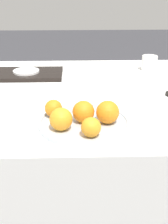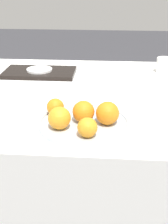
{
  "view_description": "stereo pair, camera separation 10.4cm",
  "coord_description": "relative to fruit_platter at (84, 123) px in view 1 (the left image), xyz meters",
  "views": [
    {
      "loc": [
        -0.16,
        -1.28,
        1.2
      ],
      "look_at": [
        -0.13,
        -0.33,
        0.77
      ],
      "focal_mm": 50.0,
      "sensor_mm": 36.0,
      "label": 1
    },
    {
      "loc": [
        -0.05,
        -1.28,
        1.2
      ],
      "look_at": [
        -0.13,
        -0.33,
        0.77
      ],
      "focal_mm": 50.0,
      "sensor_mm": 36.0,
      "label": 2
    }
  ],
  "objects": [
    {
      "name": "orange_0",
      "position": [
        -0.08,
        -0.05,
        0.04
      ],
      "size": [
        0.07,
        0.07,
        0.07
      ],
      "color": "orange",
      "rests_on": "fruit_platter"
    },
    {
      "name": "orange_2",
      "position": [
        0.08,
        -0.01,
        0.04
      ],
      "size": [
        0.08,
        0.08,
        0.08
      ],
      "color": "orange",
      "rests_on": "fruit_platter"
    },
    {
      "name": "fruit_platter",
      "position": [
        0.0,
        0.0,
        0.0
      ],
      "size": [
        0.31,
        0.31,
        0.02
      ],
      "color": "#B2BCC6",
      "rests_on": "table"
    },
    {
      "name": "serving_tray",
      "position": [
        -0.27,
        0.57,
        0.0
      ],
      "size": [
        0.36,
        0.21,
        0.02
      ],
      "color": "black",
      "rests_on": "table"
    },
    {
      "name": "orange_3",
      "position": [
        -0.11,
        0.05,
        0.03
      ],
      "size": [
        0.06,
        0.06,
        0.06
      ],
      "color": "orange",
      "rests_on": "fruit_platter"
    },
    {
      "name": "orange_1",
      "position": [
        -0.0,
        0.0,
        0.04
      ],
      "size": [
        0.07,
        0.07,
        0.07
      ],
      "color": "orange",
      "rests_on": "fruit_platter"
    },
    {
      "name": "ground_plane",
      "position": [
        0.13,
        0.33,
        -0.73
      ],
      "size": [
        12.0,
        12.0,
        0.0
      ],
      "primitive_type": "plane",
      "color": "#38383D"
    },
    {
      "name": "cup_0",
      "position": [
        0.37,
        0.64,
        0.03
      ],
      "size": [
        0.08,
        0.08,
        0.08
      ],
      "color": "white",
      "rests_on": "table"
    },
    {
      "name": "orange_4",
      "position": [
        0.02,
        -0.1,
        0.03
      ],
      "size": [
        0.06,
        0.06,
        0.06
      ],
      "color": "orange",
      "rests_on": "fruit_platter"
    },
    {
      "name": "table",
      "position": [
        0.13,
        0.33,
        -0.37
      ],
      "size": [
        1.58,
        1.06,
        0.72
      ],
      "color": "white",
      "rests_on": "ground_plane"
    },
    {
      "name": "side_plate",
      "position": [
        -0.27,
        0.57,
        0.02
      ],
      "size": [
        0.13,
        0.13,
        0.01
      ],
      "color": "white",
      "rests_on": "serving_tray"
    }
  ]
}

